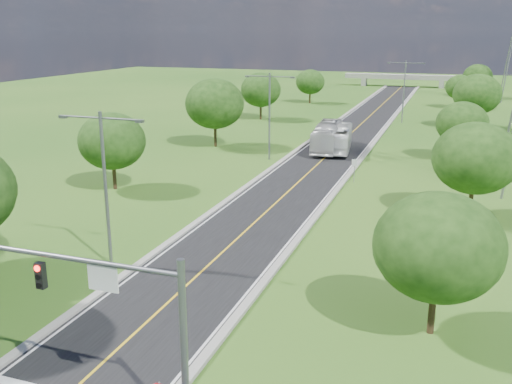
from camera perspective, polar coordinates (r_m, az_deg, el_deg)
ground at (r=79.87m, az=8.81°, el=5.15°), size 260.00×260.00×0.00m
road at (r=85.67m, az=9.57°, el=5.87°), size 8.00×150.00×0.06m
curb_left at (r=86.47m, az=6.79°, el=6.12°), size 0.50×150.00×0.22m
curb_right at (r=85.06m, az=12.41°, el=5.70°), size 0.50×150.00×0.22m
signal_mast at (r=21.69m, az=-12.43°, el=-11.47°), size 8.54×0.33×7.20m
speed_limit_sign at (r=57.44m, az=9.82°, el=2.50°), size 0.55×0.09×2.40m
overpass at (r=158.31m, az=14.43°, el=11.03°), size 30.00×3.00×3.20m
streetlight_near_left at (r=36.59m, az=-14.89°, el=1.49°), size 5.90×0.25×10.00m
streetlight_mid_left at (r=65.99m, az=1.36°, el=8.30°), size 5.90×0.25×10.00m
streetlight_far_right at (r=95.95m, az=14.61°, el=10.21°), size 5.90×0.25×10.00m
tree_lb at (r=55.30m, az=-14.21°, el=4.95°), size 6.30×6.30×7.33m
tree_lc at (r=73.85m, az=-4.15°, el=8.80°), size 7.56×7.56×8.79m
tree_ld at (r=96.89m, az=0.47°, el=10.18°), size 6.72×6.72×7.82m
tree_le at (r=119.17m, az=5.45°, el=10.90°), size 5.88×5.88×6.84m
tree_ra at (r=29.01m, az=17.74°, el=-5.23°), size 6.30×6.30×7.33m
tree_rb at (r=48.23m, az=21.09°, el=3.17°), size 6.72×6.72×7.82m
tree_rc at (r=69.98m, az=19.91°, el=6.47°), size 5.88×5.88×6.84m
tree_rd at (r=93.71m, az=21.24°, el=9.11°), size 7.14×7.14×8.30m
tree_re at (r=117.68m, az=19.72°, el=9.84°), size 5.46×5.46×6.35m
tree_rf at (r=137.61m, az=21.28°, el=10.72°), size 6.30×6.30×7.33m
bus_outbound at (r=72.18m, az=8.36°, el=5.29°), size 3.94×11.13×3.04m
bus_inbound at (r=72.57m, az=7.14°, el=5.51°), size 3.98×12.11×3.31m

